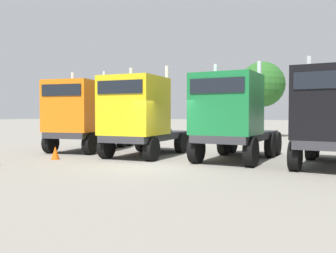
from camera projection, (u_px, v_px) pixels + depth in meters
ground at (154, 166)px, 13.64m from camera, size 200.00×200.00×0.00m
semi_truck_orange at (82, 115)px, 18.86m from camera, size 3.72×6.51×4.21m
semi_truck_yellow at (140, 115)px, 16.47m from camera, size 3.09×5.94×4.19m
semi_truck_green at (232, 117)px, 14.84m from camera, size 2.62×5.73×4.13m
semi_truck_black at (334, 117)px, 12.86m from camera, size 2.64×5.89×4.16m
traffic_cone_far at (55, 153)px, 15.67m from camera, size 0.36×0.36×0.57m
oak_far_left at (226, 98)px, 36.41m from camera, size 2.89×2.89×4.98m
oak_far_centre at (262, 85)px, 30.28m from camera, size 3.77×3.77×6.29m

